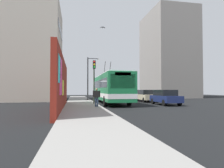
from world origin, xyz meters
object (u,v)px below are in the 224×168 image
at_px(pedestrian_at_curb, 97,96).
at_px(street_lamp, 89,75).
at_px(traffic_light, 94,75).
at_px(parked_car_red, 134,95).
at_px(parked_car_navy, 165,97).
at_px(parked_car_champagne, 146,95).
at_px(city_bus, 110,87).

relative_size(pedestrian_at_curb, street_lamp, 0.26).
bearing_deg(traffic_light, parked_car_red, -37.27).
bearing_deg(parked_car_navy, parked_car_red, -0.00).
bearing_deg(parked_car_champagne, parked_car_red, -0.00).
height_order(city_bus, pedestrian_at_curb, city_bus).
xyz_separation_m(parked_car_navy, street_lamp, (9.01, 7.24, 2.84)).
bearing_deg(traffic_light, parked_car_champagne, -58.94).
height_order(parked_car_red, street_lamp, street_lamp).
height_order(parked_car_champagne, street_lamp, street_lamp).
distance_m(city_bus, parked_car_navy, 6.51).
relative_size(parked_car_navy, street_lamp, 0.69).
distance_m(parked_car_navy, street_lamp, 11.90).
relative_size(city_bus, parked_car_champagne, 2.95).
distance_m(parked_car_red, traffic_light, 12.35).
distance_m(city_bus, pedestrian_at_curb, 6.50).
distance_m(pedestrian_at_curb, traffic_light, 3.93).
bearing_deg(street_lamp, city_bus, -158.68).
height_order(traffic_light, street_lamp, street_lamp).
height_order(city_bus, parked_car_champagne, city_bus).
relative_size(parked_car_red, traffic_light, 1.02).
relative_size(parked_car_champagne, street_lamp, 0.71).
distance_m(city_bus, parked_car_champagne, 5.57).
relative_size(parked_car_navy, parked_car_red, 0.93).
bearing_deg(pedestrian_at_curb, parked_car_red, -29.92).
bearing_deg(parked_car_red, parked_car_champagne, 180.00).
xyz_separation_m(parked_car_champagne, traffic_light, (-4.43, 7.35, 2.31)).
bearing_deg(parked_car_navy, parked_car_champagne, -0.00).
bearing_deg(city_bus, street_lamp, 21.32).
relative_size(parked_car_navy, traffic_light, 0.94).
bearing_deg(pedestrian_at_curb, city_bus, -20.60).
distance_m(pedestrian_at_curb, street_lamp, 11.58).
relative_size(parked_car_champagne, traffic_light, 0.96).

